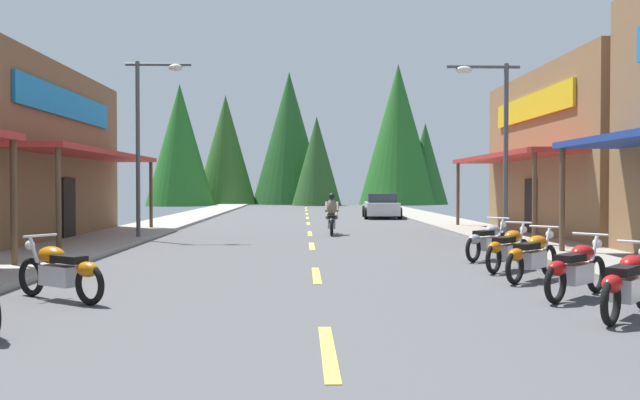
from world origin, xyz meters
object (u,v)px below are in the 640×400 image
Objects in this scene: motorcycle_parked_left_3 at (60,270)px; rider_cruising_lead at (332,217)px; motorcycle_parked_right_2 at (628,283)px; motorcycle_parked_right_6 at (488,240)px; streetlamp_left at (148,123)px; motorcycle_parked_right_4 at (532,255)px; streetlamp_right at (494,125)px; motorcycle_parked_right_5 at (508,248)px; parked_car_curbside at (381,206)px; motorcycle_parked_right_3 at (576,268)px.

rider_cruising_lead reaches higher than motorcycle_parked_left_3.
motorcycle_parked_right_2 is 1.02× the size of motorcycle_parked_right_6.
motorcycle_parked_right_4 is (9.65, -9.53, -3.46)m from streetlamp_left.
motorcycle_parked_right_5 is (-1.28, -5.39, -3.17)m from streetlamp_right.
motorcycle_parked_left_3 is 0.85× the size of rider_cruising_lead.
motorcycle_parked_right_4 is (-1.29, -6.85, -3.17)m from streetlamp_right.
motorcycle_parked_left_3 is (-8.45, -5.46, 0.00)m from motorcycle_parked_right_6.
parked_car_curbside is at bearing -11.97° from rider_cruising_lead.
streetlamp_right is at bearing 28.41° from motorcycle_parked_right_5.
motorcycle_parked_right_5 is 9.01m from motorcycle_parked_left_3.
motorcycle_parked_right_4 is 8.54m from motorcycle_parked_left_3.
parked_car_curbside is at bearing 44.48° from motorcycle_parked_right_6.
streetlamp_left is 3.62× the size of motorcycle_parked_right_5.
parked_car_curbside is at bearing 42.89° from motorcycle_parked_right_2.
motorcycle_parked_right_3 and motorcycle_parked_left_3 have the same top height.
motorcycle_parked_right_2 is 27.81m from parked_car_curbside.
motorcycle_parked_right_3 is at bearing -176.87° from parked_car_curbside.
rider_cruising_lead is at bearing 67.17° from motorcycle_parked_right_6.
streetlamp_left is at bearing 87.51° from motorcycle_parked_right_3.
rider_cruising_lead is 0.49× the size of parked_car_curbside.
streetlamp_left is at bearing 149.86° from parked_car_curbside.
streetlamp_right is 10.94m from motorcycle_parked_right_2.
motorcycle_parked_right_6 is (-1.15, -3.39, -3.17)m from streetlamp_right.
motorcycle_parked_left_3 is at bearing 154.36° from motorcycle_parked_right_5.
streetlamp_left reaches higher than motorcycle_parked_left_3.
streetlamp_right is 3.02× the size of motorcycle_parked_left_3.
motorcycle_parked_right_2 and motorcycle_parked_right_5 have the same top height.
streetlamp_right reaches higher than motorcycle_parked_left_3.
streetlamp_left is 1.37× the size of parked_car_curbside.
motorcycle_parked_right_4 is at bearing -100.69° from streetlamp_right.
motorcycle_parked_right_3 is (-0.05, 1.55, 0.00)m from motorcycle_parked_right_2.
streetlamp_left reaches higher than streetlamp_right.
motorcycle_parked_right_4 is 1.46m from motorcycle_parked_right_5.
motorcycle_parked_right_3 is (-1.29, -8.85, -3.17)m from streetlamp_right.
streetlamp_left is 7.44m from rider_cruising_lead.
streetlamp_right is 1.25× the size of parked_car_curbside.
motorcycle_parked_right_3 is 14.14m from rider_cruising_lead.
streetlamp_left reaches higher than motorcycle_parked_right_2.
motorcycle_parked_right_6 is at bearing -112.76° from motorcycle_parked_left_3.
streetlamp_right is at bearing 39.28° from motorcycle_parked_right_3.
streetlamp_left is 3.76× the size of motorcycle_parked_right_6.
rider_cruising_lead is at bearing 60.58° from motorcycle_parked_right_4.
motorcycle_parked_right_5 is 22.80m from parked_car_curbside.
motorcycle_parked_right_2 is at bearing -136.47° from motorcycle_parked_right_6.
motorcycle_parked_right_3 is at bearing -138.28° from motorcycle_parked_right_5.
motorcycle_parked_left_3 is (-8.31, 0.01, 0.00)m from motorcycle_parked_right_3.
parked_car_curbside reaches higher than motorcycle_parked_right_5.
motorcycle_parked_right_6 is (0.09, 7.02, 0.00)m from motorcycle_parked_right_2.
motorcycle_parked_right_5 is 10.81m from rider_cruising_lead.
motorcycle_parked_right_5 is 1.04× the size of motorcycle_parked_right_6.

